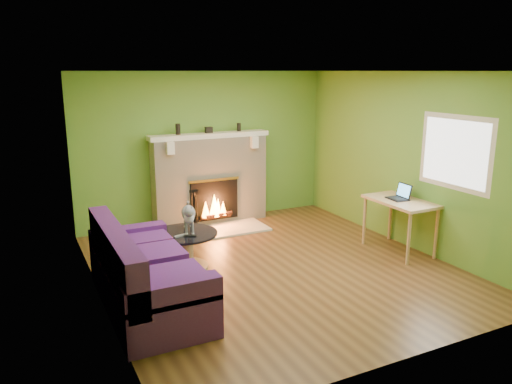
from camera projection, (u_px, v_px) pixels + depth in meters
floor at (273, 267)px, 6.79m from camera, size 5.00×5.00×0.00m
ceiling at (275, 71)px, 6.17m from camera, size 5.00×5.00×0.00m
wall_back at (206, 148)px, 8.65m from camera, size 5.00×0.00×5.00m
wall_front at (412, 226)px, 4.30m from camera, size 5.00×0.00×5.00m
wall_left at (95, 192)px, 5.51m from camera, size 0.00×5.00×5.00m
wall_right at (406, 160)px, 7.45m from camera, size 0.00×5.00×5.00m
window_frame at (455, 152)px, 6.61m from camera, size 0.00×1.20×1.20m
window_pane at (455, 152)px, 6.60m from camera, size 0.00×1.06×1.06m
fireplace at (210, 180)px, 8.62m from camera, size 2.10×0.46×1.58m
hearth at (222, 230)px, 8.35m from camera, size 1.50×0.75×0.03m
mantel at (210, 135)px, 8.42m from camera, size 2.10×0.28×0.08m
sofa at (143, 275)px, 5.60m from camera, size 0.95×2.11×0.95m
coffee_table at (185, 248)px, 6.71m from camera, size 0.88×0.88×0.50m
desk at (400, 206)px, 7.24m from camera, size 0.61×1.06×0.78m
cat at (189, 216)px, 6.69m from camera, size 0.42×0.70×0.41m
remote_silver at (180, 236)px, 6.51m from camera, size 0.18×0.08×0.02m
remote_black at (190, 236)px, 6.51m from camera, size 0.16×0.11×0.02m
laptop at (398, 192)px, 7.23m from camera, size 0.29×0.32×0.23m
fire_tools at (194, 210)px, 8.21m from camera, size 0.18×0.18×0.69m
mantel_vase_left at (178, 129)px, 8.18m from camera, size 0.08×0.08×0.18m
mantel_vase_right at (239, 127)px, 8.66m from camera, size 0.07×0.07×0.14m
mantel_box at (209, 130)px, 8.42m from camera, size 0.12×0.08×0.10m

